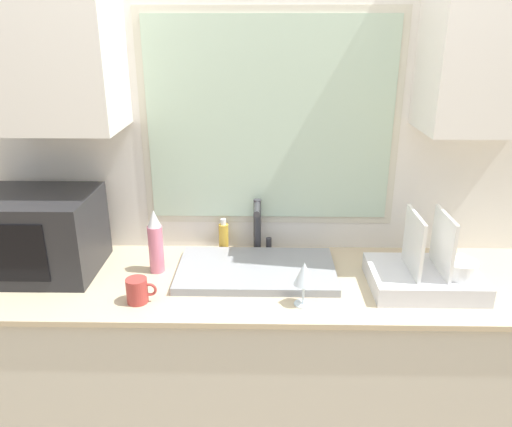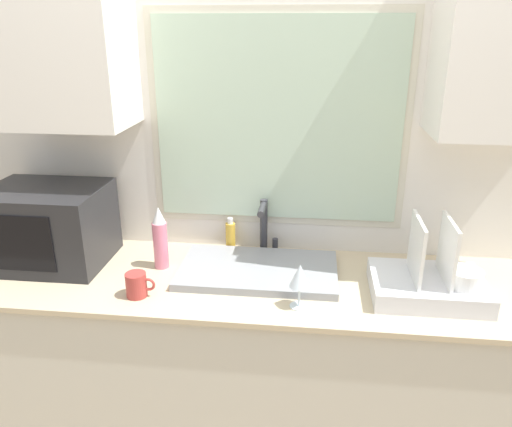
{
  "view_description": "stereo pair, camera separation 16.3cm",
  "coord_description": "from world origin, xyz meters",
  "px_view_note": "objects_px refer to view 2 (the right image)",
  "views": [
    {
      "loc": [
        -0.02,
        -1.41,
        1.84
      ],
      "look_at": [
        -0.05,
        0.27,
        1.2
      ],
      "focal_mm": 35.0,
      "sensor_mm": 36.0,
      "label": 1
    },
    {
      "loc": [
        0.14,
        -1.4,
        1.84
      ],
      "look_at": [
        -0.05,
        0.27,
        1.2
      ],
      "focal_mm": 35.0,
      "sensor_mm": 36.0,
      "label": 2
    }
  ],
  "objects_px": {
    "soap_bottle": "(230,235)",
    "wine_glass": "(300,277)",
    "faucet": "(264,223)",
    "dish_rack": "(431,282)",
    "mug_near_sink": "(137,285)",
    "microwave": "(48,226)",
    "spray_bottle": "(160,239)"
  },
  "relations": [
    {
      "from": "soap_bottle",
      "to": "faucet",
      "type": "bearing_deg",
      "value": -7.34
    },
    {
      "from": "faucet",
      "to": "mug_near_sink",
      "type": "bearing_deg",
      "value": -134.97
    },
    {
      "from": "faucet",
      "to": "microwave",
      "type": "distance_m",
      "value": 0.88
    },
    {
      "from": "dish_rack",
      "to": "spray_bottle",
      "type": "xyz_separation_m",
      "value": [
        -1.02,
        0.11,
        0.07
      ]
    },
    {
      "from": "faucet",
      "to": "spray_bottle",
      "type": "bearing_deg",
      "value": -155.59
    },
    {
      "from": "soap_bottle",
      "to": "mug_near_sink",
      "type": "height_order",
      "value": "soap_bottle"
    },
    {
      "from": "dish_rack",
      "to": "mug_near_sink",
      "type": "distance_m",
      "value": 1.05
    },
    {
      "from": "faucet",
      "to": "dish_rack",
      "type": "relative_size",
      "value": 0.59
    },
    {
      "from": "dish_rack",
      "to": "mug_near_sink",
      "type": "bearing_deg",
      "value": -173.31
    },
    {
      "from": "faucet",
      "to": "microwave",
      "type": "bearing_deg",
      "value": -168.17
    },
    {
      "from": "mug_near_sink",
      "to": "wine_glass",
      "type": "relative_size",
      "value": 0.66
    },
    {
      "from": "faucet",
      "to": "soap_bottle",
      "type": "relative_size",
      "value": 1.61
    },
    {
      "from": "soap_bottle",
      "to": "wine_glass",
      "type": "relative_size",
      "value": 0.89
    },
    {
      "from": "dish_rack",
      "to": "soap_bottle",
      "type": "bearing_deg",
      "value": 157.97
    },
    {
      "from": "dish_rack",
      "to": "wine_glass",
      "type": "height_order",
      "value": "dish_rack"
    },
    {
      "from": "wine_glass",
      "to": "dish_rack",
      "type": "bearing_deg",
      "value": 15.44
    },
    {
      "from": "spray_bottle",
      "to": "wine_glass",
      "type": "xyz_separation_m",
      "value": [
        0.56,
        -0.24,
        -0.01
      ]
    },
    {
      "from": "soap_bottle",
      "to": "mug_near_sink",
      "type": "bearing_deg",
      "value": -121.54
    },
    {
      "from": "mug_near_sink",
      "to": "soap_bottle",
      "type": "bearing_deg",
      "value": 58.46
    },
    {
      "from": "spray_bottle",
      "to": "mug_near_sink",
      "type": "distance_m",
      "value": 0.25
    },
    {
      "from": "faucet",
      "to": "dish_rack",
      "type": "height_order",
      "value": "dish_rack"
    },
    {
      "from": "spray_bottle",
      "to": "soap_bottle",
      "type": "height_order",
      "value": "spray_bottle"
    },
    {
      "from": "dish_rack",
      "to": "soap_bottle",
      "type": "distance_m",
      "value": 0.84
    },
    {
      "from": "microwave",
      "to": "mug_near_sink",
      "type": "xyz_separation_m",
      "value": [
        0.44,
        -0.24,
        -0.11
      ]
    },
    {
      "from": "microwave",
      "to": "dish_rack",
      "type": "distance_m",
      "value": 1.5
    },
    {
      "from": "faucet",
      "to": "soap_bottle",
      "type": "height_order",
      "value": "faucet"
    },
    {
      "from": "mug_near_sink",
      "to": "wine_glass",
      "type": "xyz_separation_m",
      "value": [
        0.58,
        -0.01,
        0.07
      ]
    },
    {
      "from": "dish_rack",
      "to": "spray_bottle",
      "type": "distance_m",
      "value": 1.03
    },
    {
      "from": "faucet",
      "to": "wine_glass",
      "type": "height_order",
      "value": "faucet"
    },
    {
      "from": "spray_bottle",
      "to": "dish_rack",
      "type": "bearing_deg",
      "value": -6.38
    },
    {
      "from": "mug_near_sink",
      "to": "dish_rack",
      "type": "bearing_deg",
      "value": 6.69
    },
    {
      "from": "dish_rack",
      "to": "soap_bottle",
      "type": "xyz_separation_m",
      "value": [
        -0.78,
        0.31,
        0.01
      ]
    }
  ]
}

